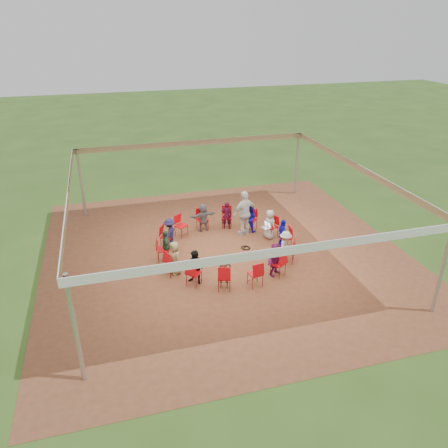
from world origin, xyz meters
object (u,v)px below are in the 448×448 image
object	(u,v)px
chair_7	(172,263)
person_seated_8	(224,271)
chair_5	(167,236)
person_seated_5	(166,245)
person_seated_4	(170,233)
standing_person	(245,213)
person_seated_6	(175,258)
chair_13	(285,238)
cable_coil	(246,248)
chair_9	(224,277)
person_seated_10	(285,247)
chair_10	(255,274)
chair_1	(251,220)
chair_12	(288,251)
chair_6	(163,249)
person_seated_9	(275,259)
chair_0	(272,227)
chair_3	(202,219)
chair_2	(227,217)
person_seated_3	(203,217)
person_seated_7	(196,267)
person_seated_0	(270,224)
laptop	(267,226)
chair_4	(181,226)
person_seated_2	(227,215)
chair_8	(194,273)
chair_11	(278,264)

from	to	relation	value
chair_7	person_seated_8	xyz separation A→B (m)	(1.50, -1.23, 0.15)
chair_5	person_seated_5	world-z (taller)	person_seated_5
person_seated_4	standing_person	distance (m)	3.09
person_seated_6	chair_13	bearing A→B (deg)	76.79
standing_person	cable_coil	bearing A→B (deg)	57.08
chair_9	standing_person	xyz separation A→B (m)	(1.84, 3.55, 0.48)
person_seated_10	chair_5	bearing A→B (deg)	90.00
chair_7	chair_10	size ratio (longest dim) A/B	1.00
chair_9	person_seated_10	xyz separation A→B (m)	(2.55, 1.11, 0.15)
chair_5	chair_7	size ratio (longest dim) A/B	1.00
chair_1	person_seated_5	size ratio (longest dim) A/B	0.76
chair_13	chair_12	bearing A→B (deg)	167.14
chair_12	chair_6	bearing A→B (deg)	102.86
person_seated_9	person_seated_6	bearing A→B (deg)	128.57
chair_0	person_seated_8	xyz separation A→B (m)	(-2.77, -2.92, 0.15)
chair_0	person_seated_8	bearing A→B (deg)	114.97
chair_9	chair_3	bearing A→B (deg)	102.86
chair_2	person_seated_10	size ratio (longest dim) A/B	0.76
chair_10	standing_person	size ratio (longest dim) A/B	0.48
chair_9	person_seated_9	size ratio (longest dim) A/B	0.76
person_seated_3	cable_coil	size ratio (longest dim) A/B	3.06
chair_7	chair_9	distance (m)	1.99
chair_3	person_seated_6	world-z (taller)	person_seated_6
chair_0	person_seated_7	world-z (taller)	person_seated_7
person_seated_0	person_seated_3	world-z (taller)	same
person_seated_10	person_seated_5	bearing A→B (deg)	102.86
person_seated_6	person_seated_9	distance (m)	3.40
person_seated_6	person_seated_0	bearing A→B (deg)	90.00
chair_13	person_seated_5	bearing A→B (deg)	90.00
person_seated_7	person_seated_5	bearing A→B (deg)	154.29
chair_10	person_seated_0	world-z (taller)	person_seated_0
chair_6	chair_12	bearing A→B (deg)	77.14
chair_10	laptop	size ratio (longest dim) A/B	2.14
chair_0	chair_6	xyz separation A→B (m)	(-4.42, -0.68, 0.00)
chair_1	chair_7	distance (m)	4.47
chair_3	chair_4	distance (m)	1.02
person_seated_2	person_seated_9	bearing A→B (deg)	115.71
chair_2	person_seated_2	xyz separation A→B (m)	(-0.04, -0.11, 0.15)
chair_1	person_seated_6	size ratio (longest dim) A/B	0.76
person_seated_3	person_seated_8	world-z (taller)	same
chair_1	chair_8	bearing A→B (deg)	90.00
chair_10	person_seated_5	world-z (taller)	person_seated_5
chair_11	chair_1	bearing A→B (deg)	51.43
chair_0	chair_9	xyz separation A→B (m)	(-2.80, -3.04, 0.00)
chair_5	person_seated_6	world-z (taller)	person_seated_6
person_seated_5	person_seated_10	distance (m)	4.24
chair_1	chair_7	xyz separation A→B (m)	(-3.69, -2.53, 0.00)
chair_3	chair_8	world-z (taller)	same
chair_11	person_seated_2	world-z (taller)	person_seated_2
person_seated_7	chair_5	bearing A→B (deg)	143.36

